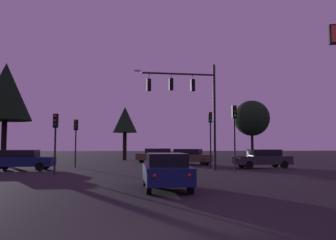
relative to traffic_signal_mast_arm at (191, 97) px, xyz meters
name	(u,v)px	position (x,y,z in m)	size (l,w,h in m)	color
ground_plane	(142,166)	(-3.54, 6.29, -5.45)	(168.00, 168.00, 0.00)	black
traffic_signal_mast_arm	(191,97)	(0.00, 0.00, 0.00)	(6.19, 0.66, 8.00)	#232326
traffic_light_corner_left	(210,128)	(2.31, 3.86, -2.12)	(0.33, 0.37, 4.73)	#232326
traffic_light_corner_right	(234,125)	(2.76, -1.88, -2.18)	(0.30, 0.35, 4.64)	#232326
traffic_light_median	(55,131)	(-9.22, -2.71, -2.69)	(0.31, 0.35, 3.88)	#232326
traffic_light_far_side	(76,133)	(-9.18, 4.25, -2.58)	(0.35, 0.38, 4.03)	#232326
car_nearside_lane	(166,170)	(-2.75, -10.49, -4.66)	(1.91, 4.45, 1.52)	#0F1947
car_crossing_left	(263,158)	(6.23, 2.02, -4.66)	(4.68, 2.08, 1.52)	#232328
car_crossing_right	(22,160)	(-12.53, 1.16, -4.66)	(4.64, 1.86, 1.52)	#0F1947
car_far_lane	(157,155)	(-1.87, 11.78, -4.66)	(4.56, 4.08, 1.52)	#473828
car_parked_lot	(189,157)	(0.94, 7.16, -4.66)	(4.87, 3.42, 1.52)	#473828
tree_behind_sign	(125,120)	(-5.59, 18.24, -0.42)	(3.08, 3.08, 6.76)	black
tree_left_far	(6,92)	(-17.01, 9.52, 1.68)	(5.08, 5.08, 10.03)	black
tree_center_horizon	(252,118)	(11.43, 19.63, 0.07)	(4.81, 4.81, 7.94)	black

